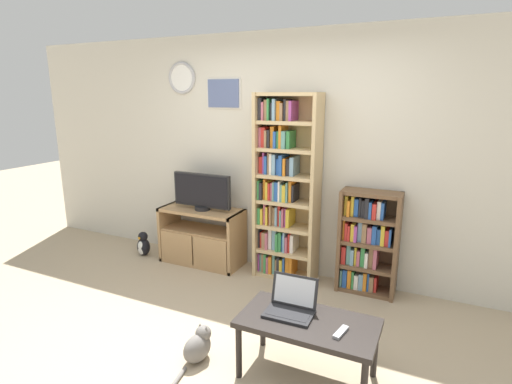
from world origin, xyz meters
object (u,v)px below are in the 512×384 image
(coffee_table, at_px, (308,327))
(cat, at_px, (198,346))
(laptop, at_px, (291,304))
(penguin_figurine, at_px, (143,245))
(television, at_px, (202,192))
(tv_stand, at_px, (201,236))
(bookshelf_short, at_px, (366,242))
(bookshelf_tall, at_px, (283,191))
(remote_near_laptop, at_px, (341,332))

(coffee_table, distance_m, cat, 0.85)
(coffee_table, height_order, cat, coffee_table)
(laptop, xyz_separation_m, penguin_figurine, (-2.38, 1.18, -0.37))
(television, distance_m, coffee_table, 2.24)
(tv_stand, bearing_deg, bookshelf_short, 3.51)
(bookshelf_short, height_order, laptop, bookshelf_short)
(bookshelf_tall, relative_size, coffee_table, 2.09)
(television, distance_m, laptop, 2.08)
(coffee_table, xyz_separation_m, penguin_figurine, (-2.53, 1.24, -0.25))
(bookshelf_short, height_order, coffee_table, bookshelf_short)
(television, relative_size, bookshelf_short, 0.69)
(laptop, distance_m, cat, 0.79)
(bookshelf_short, bearing_deg, laptop, -100.58)
(bookshelf_short, height_order, cat, bookshelf_short)
(bookshelf_tall, bearing_deg, remote_near_laptop, -56.51)
(bookshelf_tall, distance_m, laptop, 1.61)
(tv_stand, xyz_separation_m, penguin_figurine, (-0.78, -0.13, -0.19))
(television, xyz_separation_m, coffee_table, (1.72, -1.36, -0.48))
(television, distance_m, cat, 1.95)
(television, distance_m, bookshelf_short, 1.88)
(tv_stand, bearing_deg, cat, -58.09)
(remote_near_laptop, xyz_separation_m, penguin_figurine, (-2.77, 1.29, -0.31))
(bookshelf_tall, relative_size, laptop, 5.75)
(coffee_table, bearing_deg, bookshelf_tall, 117.58)
(tv_stand, distance_m, cat, 1.83)
(coffee_table, height_order, remote_near_laptop, remote_near_laptop)
(bookshelf_tall, bearing_deg, cat, -90.77)
(television, xyz_separation_m, penguin_figurine, (-0.81, -0.12, -0.74))
(bookshelf_short, bearing_deg, tv_stand, -176.49)
(television, distance_m, penguin_figurine, 1.10)
(television, relative_size, penguin_figurine, 2.37)
(tv_stand, height_order, cat, tv_stand)
(bookshelf_short, bearing_deg, television, -176.17)
(penguin_figurine, bearing_deg, coffee_table, -26.11)
(penguin_figurine, bearing_deg, bookshelf_short, 5.29)
(laptop, height_order, penguin_figurine, laptop)
(bookshelf_tall, xyz_separation_m, bookshelf_short, (0.89, 0.01, -0.44))
(bookshelf_tall, xyz_separation_m, remote_near_laptop, (1.01, -1.53, -0.51))
(laptop, height_order, cat, laptop)
(bookshelf_tall, height_order, coffee_table, bookshelf_tall)
(television, relative_size, cat, 1.51)
(bookshelf_short, bearing_deg, coffee_table, -94.73)
(television, relative_size, bookshelf_tall, 0.37)
(cat, relative_size, penguin_figurine, 1.57)
(remote_near_laptop, bearing_deg, penguin_figurine, 166.14)
(television, xyz_separation_m, cat, (0.93, -1.54, -0.76))
(television, height_order, coffee_table, television)
(laptop, bearing_deg, bookshelf_short, 78.00)
(tv_stand, height_order, bookshelf_tall, bookshelf_tall)
(bookshelf_tall, distance_m, coffee_table, 1.75)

